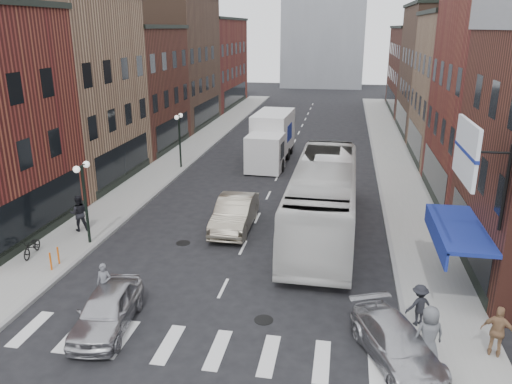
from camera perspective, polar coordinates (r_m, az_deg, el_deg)
ground at (r=19.85m, az=-4.47°, el=-12.30°), size 160.00×160.00×0.00m
sidewalk_left at (r=41.85m, az=-8.27°, el=4.26°), size 3.00×74.00×0.15m
sidewalk_right at (r=39.98m, az=15.60°, el=3.11°), size 3.00×74.00×0.15m
curb_left at (r=41.42m, az=-6.28°, el=4.09°), size 0.20×74.00×0.16m
curb_right at (r=39.88m, az=13.44°, el=3.14°), size 0.20×74.00×0.16m
crosswalk_stripes at (r=17.44m, az=-7.04°, el=-17.19°), size 12.00×2.20×0.01m
bldg_left_mid_a at (r=36.41m, az=-22.70°, el=10.71°), size 10.30×10.20×12.30m
bldg_left_mid_b at (r=45.21m, az=-15.76°, el=11.36°), size 10.30×10.20×10.30m
bldg_left_far_a at (r=55.17m, az=-10.89°, el=14.41°), size 10.30×12.20×13.30m
bldg_left_far_b at (r=68.48m, az=-6.61°, el=14.46°), size 10.30×16.20×11.30m
bldg_right_mid_b at (r=42.07m, az=25.00°, el=10.58°), size 10.30×10.20×11.30m
bldg_right_far_a at (r=52.71m, az=22.19°, el=12.71°), size 10.30×12.20×12.30m
bldg_right_far_b at (r=66.52m, az=19.74°, el=13.01°), size 10.30×16.20×10.30m
awning_blue at (r=20.89m, az=21.73°, el=-3.99°), size 1.80×5.00×0.78m
billboard_sign at (r=17.93m, az=23.14°, el=4.08°), size 1.52×3.00×3.70m
streetlamp_near at (r=24.76m, az=-19.07°, el=0.42°), size 0.32×1.22×4.11m
streetlamp_far at (r=37.19m, az=-8.76°, el=6.96°), size 0.32×1.22×4.11m
bike_rack at (r=23.54m, az=-22.04°, el=-7.04°), size 0.08×0.68×0.80m
box_truck at (r=38.95m, az=1.72°, el=6.08°), size 2.89×8.70×3.74m
motorcycle_rider at (r=19.42m, az=-16.82°, el=-10.69°), size 0.58×1.96×1.99m
transit_bus at (r=25.56m, az=7.70°, el=-0.69°), size 3.27×13.26×3.68m
sedan_left_near at (r=18.63m, az=-16.64°, el=-12.74°), size 2.18×4.40×1.44m
sedan_left_far at (r=26.12m, az=-2.44°, el=-2.44°), size 1.86×5.15×1.69m
curb_car at (r=16.99m, az=15.80°, el=-16.32°), size 3.32×4.67×1.25m
parked_bicycle at (r=25.08m, az=-24.23°, el=-5.70°), size 0.83×1.69×0.85m
ped_left_solo at (r=26.99m, az=-19.58°, el=-2.28°), size 1.05×0.84×1.88m
ped_right_a at (r=18.65m, az=18.15°, el=-12.18°), size 1.10×0.86×1.53m
ped_right_b at (r=17.93m, az=25.92°, el=-14.16°), size 1.12×0.80×1.72m
ped_right_c at (r=16.76m, az=19.15°, el=-15.20°), size 1.08×0.85×1.93m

